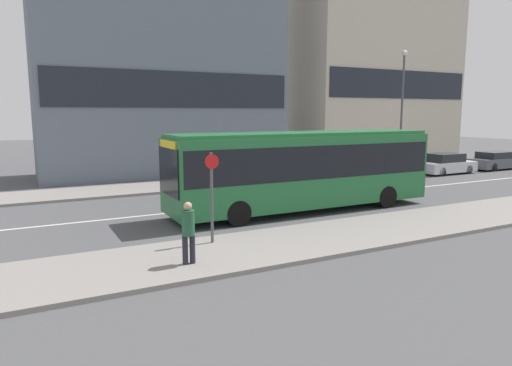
# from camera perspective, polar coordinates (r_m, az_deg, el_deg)

# --- Properties ---
(ground_plane) EXTENTS (120.00, 120.00, 0.00)m
(ground_plane) POSITION_cam_1_polar(r_m,az_deg,el_deg) (20.23, -2.98, -2.96)
(ground_plane) COLOR #4F4F51
(sidewalk_near) EXTENTS (44.00, 3.50, 0.13)m
(sidewalk_near) POSITION_cam_1_polar(r_m,az_deg,el_deg) (14.91, 7.08, -7.05)
(sidewalk_near) COLOR gray
(sidewalk_near) RESTS_ON ground_plane
(sidewalk_far) EXTENTS (44.00, 3.50, 0.13)m
(sidewalk_far) POSITION_cam_1_polar(r_m,az_deg,el_deg) (25.95, -8.70, -0.30)
(sidewalk_far) COLOR gray
(sidewalk_far) RESTS_ON ground_plane
(lane_centerline) EXTENTS (41.80, 0.16, 0.01)m
(lane_centerline) POSITION_cam_1_polar(r_m,az_deg,el_deg) (20.23, -2.98, -2.95)
(lane_centerline) COLOR silver
(lane_centerline) RESTS_ON ground_plane
(apartment_block_left_tower) EXTENTS (15.95, 6.39, 20.07)m
(apartment_block_left_tower) POSITION_cam_1_polar(r_m,az_deg,el_deg) (32.47, -11.90, 19.10)
(apartment_block_left_tower) COLOR slate
(apartment_block_left_tower) RESTS_ON ground_plane
(apartment_block_right_tower) EXTENTS (14.58, 6.32, 23.03)m
(apartment_block_right_tower) POSITION_cam_1_polar(r_m,az_deg,el_deg) (41.70, 14.84, 18.72)
(apartment_block_right_tower) COLOR beige
(apartment_block_right_tower) RESTS_ON ground_plane
(city_bus) EXTENTS (11.58, 2.64, 3.32)m
(city_bus) POSITION_cam_1_polar(r_m,az_deg,el_deg) (19.19, 5.90, 2.14)
(city_bus) COLOR #236B38
(city_bus) RESTS_ON ground_plane
(parked_car_0) EXTENTS (4.61, 1.78, 1.31)m
(parked_car_0) POSITION_cam_1_polar(r_m,az_deg,el_deg) (29.77, 15.49, 1.73)
(parked_car_0) COLOR #4C5156
(parked_car_0) RESTS_ON ground_plane
(parked_car_1) EXTENTS (4.16, 1.83, 1.39)m
(parked_car_1) POSITION_cam_1_polar(r_m,az_deg,el_deg) (33.55, 22.58, 2.19)
(parked_car_1) COLOR silver
(parked_car_1) RESTS_ON ground_plane
(parked_car_2) EXTENTS (4.55, 1.79, 1.30)m
(parked_car_2) POSITION_cam_1_polar(r_m,az_deg,el_deg) (37.81, 27.80, 2.47)
(parked_car_2) COLOR #4C5156
(parked_car_2) RESTS_ON ground_plane
(pedestrian_near_stop) EXTENTS (0.35, 0.34, 1.68)m
(pedestrian_near_stop) POSITION_cam_1_polar(r_m,az_deg,el_deg) (12.21, -8.46, -5.70)
(pedestrian_near_stop) COLOR #23232D
(pedestrian_near_stop) RESTS_ON sidewalk_near
(bus_stop_sign) EXTENTS (0.44, 0.12, 2.80)m
(bus_stop_sign) POSITION_cam_1_polar(r_m,az_deg,el_deg) (13.96, -5.55, -0.98)
(bus_stop_sign) COLOR #4C4C51
(bus_stop_sign) RESTS_ON sidewalk_near
(street_lamp) EXTENTS (0.36, 0.36, 8.05)m
(street_lamp) POSITION_cam_1_polar(r_m,az_deg,el_deg) (32.43, 17.81, 9.84)
(street_lamp) COLOR #4C4C51
(street_lamp) RESTS_ON sidewalk_far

